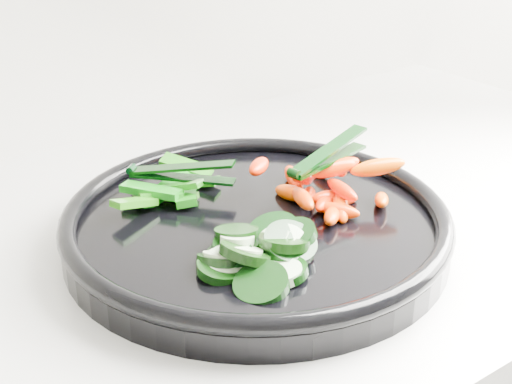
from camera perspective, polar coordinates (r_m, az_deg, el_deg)
veggie_tray at (r=0.69m, az=0.00°, el=-2.59°), size 0.42×0.42×0.04m
cucumber_pile at (r=0.62m, az=-0.17°, el=-4.85°), size 0.13×0.13×0.04m
carrot_pile at (r=0.72m, az=5.61°, el=0.60°), size 0.15×0.14×0.05m
pepper_pile at (r=0.74m, az=-6.95°, el=0.21°), size 0.13×0.10×0.03m
tong_carrot at (r=0.71m, az=5.68°, el=2.87°), size 0.11×0.04×0.02m
tong_pepper at (r=0.73m, az=-6.21°, el=1.58°), size 0.09×0.09×0.02m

